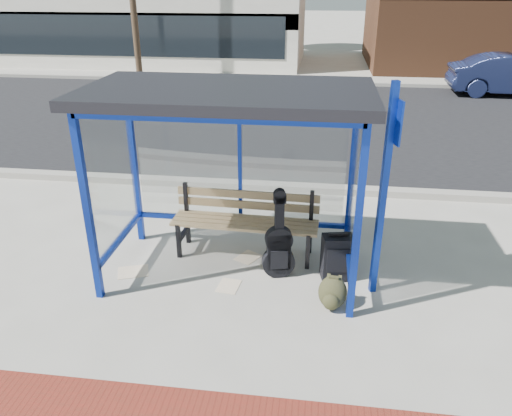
# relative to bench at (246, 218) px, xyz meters

# --- Properties ---
(ground) EXTENTS (120.00, 120.00, 0.00)m
(ground) POSITION_rel_bench_xyz_m (-0.10, -0.55, -0.53)
(ground) COLOR #B2ADA0
(ground) RESTS_ON ground
(curb_near) EXTENTS (60.00, 0.25, 0.12)m
(curb_near) POSITION_rel_bench_xyz_m (-0.10, 2.35, -0.47)
(curb_near) COLOR gray
(curb_near) RESTS_ON ground
(street_asphalt) EXTENTS (60.00, 10.00, 0.00)m
(street_asphalt) POSITION_rel_bench_xyz_m (-0.10, 7.45, -0.53)
(street_asphalt) COLOR black
(street_asphalt) RESTS_ON ground
(curb_far) EXTENTS (60.00, 0.25, 0.12)m
(curb_far) POSITION_rel_bench_xyz_m (-0.10, 12.55, -0.47)
(curb_far) COLOR gray
(curb_far) RESTS_ON ground
(far_sidewalk) EXTENTS (60.00, 4.00, 0.01)m
(far_sidewalk) POSITION_rel_bench_xyz_m (-0.10, 14.45, -0.53)
(far_sidewalk) COLOR #B2ADA0
(far_sidewalk) RESTS_ON ground
(bus_shelter) EXTENTS (3.30, 1.80, 2.42)m
(bus_shelter) POSITION_rel_bench_xyz_m (-0.10, -0.48, 1.54)
(bus_shelter) COLOR navy
(bus_shelter) RESTS_ON ground
(storefront_white) EXTENTS (18.00, 6.04, 4.00)m
(storefront_white) POSITION_rel_bench_xyz_m (-9.10, 17.44, 1.46)
(storefront_white) COLOR silver
(storefront_white) RESTS_ON ground
(bench) EXTENTS (2.01, 0.56, 0.94)m
(bench) POSITION_rel_bench_xyz_m (0.00, 0.00, 0.00)
(bench) COLOR black
(bench) RESTS_ON ground
(guitar_bag) EXTENTS (0.44, 0.21, 1.15)m
(guitar_bag) POSITION_rel_bench_xyz_m (0.51, -0.56, -0.11)
(guitar_bag) COLOR black
(guitar_bag) RESTS_ON ground
(suitcase) EXTENTS (0.42, 0.31, 0.66)m
(suitcase) POSITION_rel_bench_xyz_m (1.25, -0.51, -0.23)
(suitcase) COLOR black
(suitcase) RESTS_ON ground
(backpack) EXTENTS (0.37, 0.34, 0.40)m
(backpack) POSITION_rel_bench_xyz_m (1.19, -1.16, -0.34)
(backpack) COLOR #30301B
(backpack) RESTS_ON ground
(sign_post) EXTENTS (0.14, 0.32, 2.58)m
(sign_post) POSITION_rel_bench_xyz_m (1.71, -0.74, 0.92)
(sign_post) COLOR #0D2997
(sign_post) RESTS_ON ground
(newspaper_a) EXTENTS (0.48, 0.43, 0.01)m
(newspaper_a) POSITION_rel_bench_xyz_m (-1.40, -0.72, -0.53)
(newspaper_a) COLOR white
(newspaper_a) RESTS_ON ground
(newspaper_b) EXTENTS (0.30, 0.36, 0.01)m
(newspaper_b) POSITION_rel_bench_xyz_m (-0.09, -0.88, -0.53)
(newspaper_b) COLOR white
(newspaper_b) RESTS_ON ground
(newspaper_c) EXTENTS (0.40, 0.42, 0.01)m
(newspaper_c) POSITION_rel_bench_xyz_m (0.05, -0.15, -0.53)
(newspaper_c) COLOR white
(newspaper_c) RESTS_ON ground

